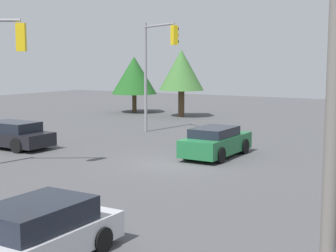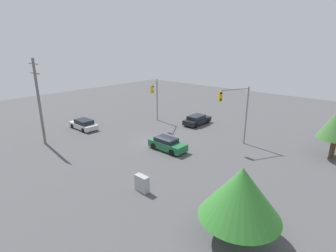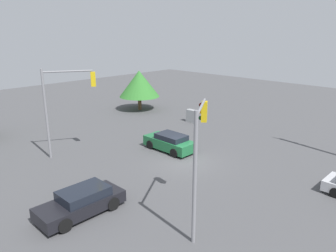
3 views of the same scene
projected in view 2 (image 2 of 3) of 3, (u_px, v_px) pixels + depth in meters
ground_plane at (158, 143)px, 30.29m from camera, size 80.00×80.00×0.00m
sedan_dark at (197, 120)px, 37.08m from camera, size 1.98×4.50×1.34m
sedan_silver at (84, 124)px, 35.10m from camera, size 4.38×1.97×1.32m
sedan_green at (167, 144)px, 28.09m from camera, size 4.24×1.88×1.37m
traffic_signal_main at (237, 106)px, 28.36m from camera, size 1.99×3.31×6.60m
traffic_signal_cross at (155, 94)px, 36.73m from camera, size 2.15×3.15×6.10m
utility_pole_tall at (39, 100)px, 28.62m from camera, size 2.20×0.28×9.58m
electrical_cabinet at (142, 183)px, 20.25m from camera, size 1.19×0.52×1.31m
tree_behind at (241, 193)px, 14.48m from camera, size 4.68×4.68×4.63m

